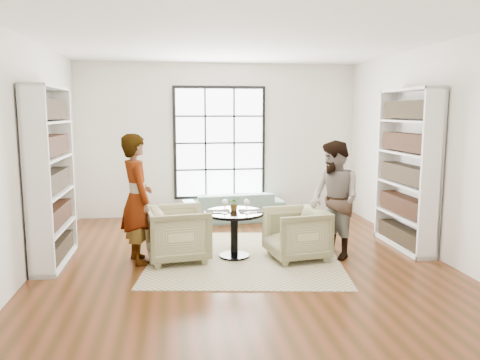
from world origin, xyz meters
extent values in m
plane|color=#5E2C16|center=(0.00, 0.00, 0.00)|extent=(6.00, 6.00, 0.00)
plane|color=silver|center=(0.00, 3.00, 1.50)|extent=(5.50, 0.00, 5.50)
plane|color=silver|center=(-2.75, 0.00, 1.50)|extent=(0.00, 6.00, 6.00)
plane|color=silver|center=(2.75, 0.00, 1.50)|extent=(0.00, 6.00, 6.00)
plane|color=silver|center=(0.00, -3.00, 1.50)|extent=(5.50, 0.00, 5.50)
plane|color=white|center=(0.00, 0.00, 3.00)|extent=(6.00, 6.00, 0.00)
cube|color=black|center=(0.00, 2.98, 1.45)|extent=(1.82, 0.06, 2.22)
cube|color=white|center=(0.00, 2.94, 1.45)|extent=(1.70, 0.02, 2.10)
cube|color=#C1B391|center=(0.06, 0.14, 0.01)|extent=(3.00, 3.00, 0.01)
cylinder|color=black|center=(-0.09, 0.14, 0.02)|extent=(0.43, 0.43, 0.04)
cylinder|color=black|center=(-0.09, 0.14, 0.32)|extent=(0.11, 0.11, 0.59)
cylinder|color=black|center=(-0.09, 0.14, 0.65)|extent=(0.83, 0.83, 0.04)
imported|color=slate|center=(0.20, 2.45, 0.27)|extent=(1.94, 0.91, 0.55)
imported|color=#C5B28C|center=(-0.87, 0.14, 0.38)|extent=(0.94, 0.92, 0.76)
imported|color=tan|center=(0.77, -0.03, 0.36)|extent=(0.89, 0.87, 0.72)
imported|color=gray|center=(-1.42, 0.14, 0.89)|extent=(0.61, 0.75, 1.77)
imported|color=gray|center=(1.32, -0.03, 0.83)|extent=(0.82, 0.95, 1.66)
cube|color=#282522|center=(-0.32, 0.17, 0.67)|extent=(0.35, 0.27, 0.01)
cube|color=#282522|center=(0.15, 0.13, 0.67)|extent=(0.35, 0.27, 0.01)
cylinder|color=silver|center=(-0.23, 0.03, 0.67)|extent=(0.07, 0.07, 0.01)
cylinder|color=silver|center=(-0.23, 0.03, 0.73)|extent=(0.01, 0.01, 0.12)
sphere|color=maroon|center=(-0.23, 0.03, 0.82)|extent=(0.09, 0.09, 0.09)
ellipsoid|color=white|center=(-0.23, 0.03, 0.82)|extent=(0.09, 0.09, 0.10)
cylinder|color=silver|center=(0.07, 0.00, 0.67)|extent=(0.07, 0.07, 0.01)
cylinder|color=silver|center=(0.07, 0.00, 0.73)|extent=(0.01, 0.01, 0.11)
sphere|color=maroon|center=(0.07, 0.00, 0.82)|extent=(0.09, 0.09, 0.09)
ellipsoid|color=white|center=(0.07, 0.00, 0.82)|extent=(0.09, 0.09, 0.10)
imported|color=gray|center=(-0.07, 0.22, 0.76)|extent=(0.20, 0.19, 0.20)
camera|label=1|loc=(-0.94, -6.24, 2.06)|focal=35.00mm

